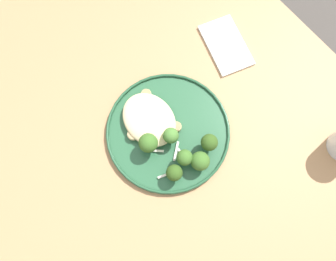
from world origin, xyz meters
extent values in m
plane|color=#47423D|center=(0.00, 0.00, 0.00)|extent=(6.00, 6.00, 0.00)
cube|color=#9E754C|center=(0.00, 0.00, 0.72)|extent=(1.40, 1.00, 0.04)
cylinder|color=#235133|center=(-0.01, -0.04, 0.74)|extent=(0.29, 0.29, 0.01)
torus|color=#204B2E|center=(-0.01, -0.04, 0.75)|extent=(0.29, 0.29, 0.01)
ellipsoid|color=beige|center=(0.03, -0.02, 0.77)|extent=(0.14, 0.11, 0.03)
cylinder|color=#DBB77A|center=(0.03, -0.04, 0.76)|extent=(0.02, 0.02, 0.02)
cylinder|color=#8E774F|center=(0.03, -0.04, 0.77)|extent=(0.02, 0.02, 0.00)
cylinder|color=#E5C689|center=(0.03, 0.03, 0.76)|extent=(0.03, 0.03, 0.01)
cylinder|color=#958159|center=(0.03, 0.03, 0.77)|extent=(0.02, 0.02, 0.00)
cylinder|color=#DBB77A|center=(-0.02, -0.06, 0.76)|extent=(0.02, 0.02, 0.01)
cylinder|color=#8E774F|center=(-0.02, -0.06, 0.77)|extent=(0.02, 0.02, 0.00)
cylinder|color=#DBB77A|center=(0.09, -0.06, 0.76)|extent=(0.02, 0.02, 0.01)
cylinder|color=#8E774F|center=(0.09, -0.06, 0.77)|extent=(0.02, 0.02, 0.00)
cylinder|color=beige|center=(-0.01, -0.01, 0.76)|extent=(0.03, 0.03, 0.01)
cylinder|color=#988766|center=(-0.01, -0.01, 0.77)|extent=(0.03, 0.03, 0.00)
cylinder|color=#89A356|center=(-0.10, 0.01, 0.76)|extent=(0.02, 0.02, 0.02)
sphere|color=#2D4C19|center=(-0.10, 0.01, 0.78)|extent=(0.04, 0.04, 0.04)
cylinder|color=#89A356|center=(-0.09, -0.03, 0.76)|extent=(0.02, 0.02, 0.02)
sphere|color=#386023|center=(-0.09, -0.03, 0.79)|extent=(0.04, 0.04, 0.04)
cylinder|color=#7A994C|center=(-0.01, 0.01, 0.76)|extent=(0.01, 0.01, 0.03)
sphere|color=#386023|center=(-0.01, 0.01, 0.79)|extent=(0.04, 0.04, 0.04)
cylinder|color=#89A356|center=(-0.10, -0.09, 0.76)|extent=(0.02, 0.02, 0.02)
sphere|color=#2D4C19|center=(-0.10, -0.09, 0.79)|extent=(0.04, 0.04, 0.04)
cylinder|color=#89A356|center=(-0.12, -0.05, 0.76)|extent=(0.02, 0.02, 0.02)
sphere|color=#386023|center=(-0.12, -0.05, 0.78)|extent=(0.04, 0.04, 0.04)
cylinder|color=#89A356|center=(-0.03, -0.03, 0.76)|extent=(0.02, 0.02, 0.03)
sphere|color=#42702D|center=(-0.03, -0.03, 0.79)|extent=(0.04, 0.04, 0.04)
cube|color=silver|center=(-0.08, -0.03, 0.75)|extent=(0.04, 0.01, 0.00)
cube|color=silver|center=(-0.06, -0.03, 0.75)|extent=(0.03, 0.04, 0.00)
cube|color=silver|center=(-0.03, 0.01, 0.75)|extent=(0.03, 0.03, 0.00)
cube|color=silver|center=(-0.09, 0.03, 0.75)|extent=(0.02, 0.04, 0.00)
cube|color=white|center=(0.07, -0.30, 0.74)|extent=(0.17, 0.13, 0.01)
camera|label=1|loc=(-0.18, 0.09, 1.53)|focal=37.07mm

